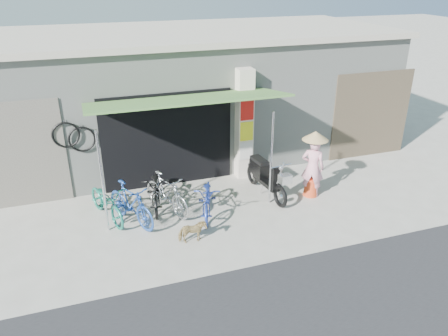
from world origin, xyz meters
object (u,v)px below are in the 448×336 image
object	(u,v)px
street_dog	(192,232)
bike_navy	(208,198)
bike_black	(156,189)
moped	(265,176)
bike_blue	(131,204)
bike_silver	(166,193)
nun	(313,164)
bike_teal	(107,202)

from	to	relation	value
street_dog	bike_navy	bearing A→B (deg)	-32.05
bike_black	moped	distance (m)	2.75
bike_black	street_dog	size ratio (longest dim) A/B	3.00
bike_blue	bike_silver	world-z (taller)	bike_blue
bike_silver	nun	distance (m)	3.69
bike_silver	nun	xyz separation A→B (m)	(3.65, -0.36, 0.37)
bike_black	nun	size ratio (longest dim) A/B	1.03
bike_silver	nun	world-z (taller)	nun
bike_black	moped	bearing A→B (deg)	5.40
bike_silver	bike_navy	size ratio (longest dim) A/B	0.98
bike_blue	bike_silver	distance (m)	0.90
street_dog	moped	size ratio (longest dim) A/B	0.31
bike_navy	nun	size ratio (longest dim) A/B	0.96
street_dog	nun	world-z (taller)	nun
bike_navy	nun	world-z (taller)	nun
bike_teal	street_dog	distance (m)	2.25
bike_silver	bike_teal	bearing A→B (deg)	150.45
bike_black	moped	size ratio (longest dim) A/B	0.92
bike_blue	bike_silver	size ratio (longest dim) A/B	1.01
bike_teal	bike_black	size ratio (longest dim) A/B	0.94
bike_black	street_dog	xyz separation A→B (m)	(0.42, -1.77, -0.22)
bike_silver	bike_navy	distance (m)	0.99
bike_navy	nun	distance (m)	2.80
bike_silver	street_dog	size ratio (longest dim) A/B	2.74
bike_black	bike_silver	distance (m)	0.37
bike_silver	bike_navy	bearing A→B (deg)	-52.08
bike_blue	nun	xyz separation A→B (m)	(4.52, -0.11, 0.37)
street_dog	bike_silver	bearing A→B (deg)	10.05
bike_black	bike_teal	bearing A→B (deg)	-159.71
bike_silver	bike_black	bearing A→B (deg)	94.48
bike_silver	moped	distance (m)	2.56
street_dog	nun	xyz separation A→B (m)	(3.41, 1.09, 0.61)
bike_navy	bike_black	bearing A→B (deg)	162.49
street_dog	bike_blue	bearing A→B (deg)	43.40
bike_blue	moped	world-z (taller)	moped
bike_navy	moped	world-z (taller)	moped
moped	nun	xyz separation A→B (m)	(1.09, -0.43, 0.36)
bike_blue	bike_navy	size ratio (longest dim) A/B	0.99
bike_black	bike_navy	world-z (taller)	bike_black
bike_silver	bike_navy	xyz separation A→B (m)	(0.88, -0.45, -0.05)
bike_black	street_dog	world-z (taller)	bike_black
bike_teal	street_dog	size ratio (longest dim) A/B	2.83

